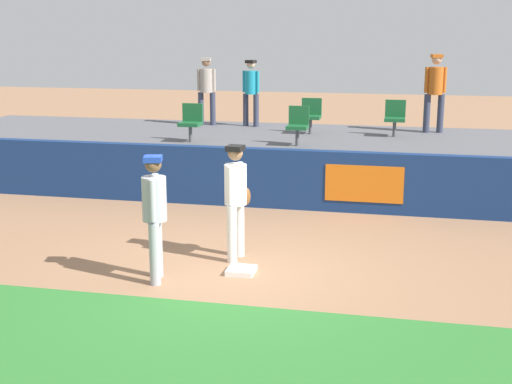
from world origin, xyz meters
The scene contains 14 objects.
ground_plane centered at (0.00, 0.00, 0.00)m, with size 60.00×60.00×0.00m, color #936B4C.
grass_foreground_strip centered at (0.00, -2.52, 0.00)m, with size 18.00×2.80×0.01m, color #2D722D.
first_base centered at (0.16, 0.08, 0.04)m, with size 0.40×0.40×0.08m, color white.
player_fielder_home centered at (-0.08, 0.72, 1.04)m, with size 0.39×0.55×1.79m.
player_runner_visitor centered at (-0.95, -0.48, 1.05)m, with size 0.42×0.49×1.81m.
field_wall centered at (0.01, 4.02, 0.60)m, with size 18.00×0.26×1.19m.
bleacher_platform centered at (0.00, 6.59, 0.52)m, with size 18.00×4.80×1.04m, color #59595E.
seat_front_center centered at (0.11, 5.46, 1.52)m, with size 0.44×0.44×0.84m.
seat_back_right centered at (2.11, 7.26, 1.52)m, with size 0.47×0.44×0.84m.
seat_front_left centered at (-2.30, 5.46, 1.52)m, with size 0.46×0.44×0.84m.
seat_back_center centered at (0.13, 7.26, 1.52)m, with size 0.48×0.44×0.84m.
spectator_hooded centered at (3.01, 8.07, 2.13)m, with size 0.51×0.43×1.87m.
spectator_capped centered at (-1.56, 8.21, 2.02)m, with size 0.46×0.39×1.69m.
spectator_casual centered at (-2.74, 8.19, 2.05)m, with size 0.48×0.37×1.73m.
Camera 1 is at (2.49, -9.43, 3.51)m, focal length 49.30 mm.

